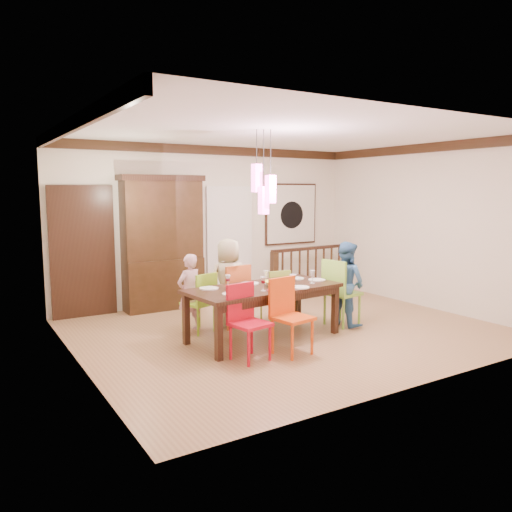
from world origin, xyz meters
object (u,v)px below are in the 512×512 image
person_far_left (189,293)px  person_end_right (346,283)px  balustrade (316,269)px  china_hutch (163,243)px  chair_far_left (198,298)px  dining_table (263,292)px  person_far_mid (229,282)px  chair_end_right (342,287)px

person_far_left → person_end_right: 2.41m
balustrade → china_hutch: bearing=170.2°
chair_far_left → person_end_right: (2.13, -0.83, 0.14)m
dining_table → chair_far_left: bearing=124.1°
chair_far_left → person_far_mid: bearing=172.7°
china_hutch → person_end_right: size_ratio=1.80×
china_hutch → person_far_left: (-0.20, -1.56, -0.60)m
balustrade → person_end_right: size_ratio=1.72×
chair_end_right → balustrade: bearing=-37.1°
china_hutch → person_far_mid: (0.46, -1.57, -0.50)m
person_end_right → chair_far_left: bearing=63.1°
china_hutch → person_far_mid: china_hutch is taller
chair_far_left → person_far_mid: person_far_mid is taller
chair_end_right → person_far_left: 2.35m
china_hutch → person_far_left: size_ratio=2.03×
china_hutch → person_end_right: 3.26m
china_hutch → person_end_right: china_hutch is taller
balustrade → person_end_right: 2.44m
chair_far_left → person_far_left: (-0.09, 0.11, 0.07)m
chair_end_right → person_end_right: person_end_right is taller
chair_far_left → balustrade: balustrade is taller
dining_table → person_far_left: 1.16m
chair_end_right → china_hutch: bearing=29.9°
person_far_left → person_far_mid: size_ratio=0.86×
dining_table → person_end_right: bearing=-6.8°
dining_table → chair_end_right: size_ratio=2.18×
dining_table → person_end_right: (1.49, -0.05, -0.02)m
chair_far_left → chair_end_right: chair_end_right is taller
person_far_mid → chair_end_right: bearing=154.5°
chair_far_left → china_hutch: bearing=-111.3°
person_far_left → person_end_right: person_end_right is taller
dining_table → china_hutch: (-0.53, 2.46, 0.51)m
balustrade → person_far_mid: 2.95m
chair_end_right → chair_far_left: bearing=60.2°
person_far_mid → person_far_left: bearing=4.7°
chair_far_left → person_far_mid: size_ratio=0.66×
dining_table → balustrade: 3.36m
dining_table → person_far_left: (-0.73, 0.90, -0.09)m
dining_table → person_far_left: person_far_left is taller
chair_far_left → china_hutch: size_ratio=0.38×
person_far_mid → chair_far_left: bearing=16.0°
person_far_left → person_end_right: bearing=141.0°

